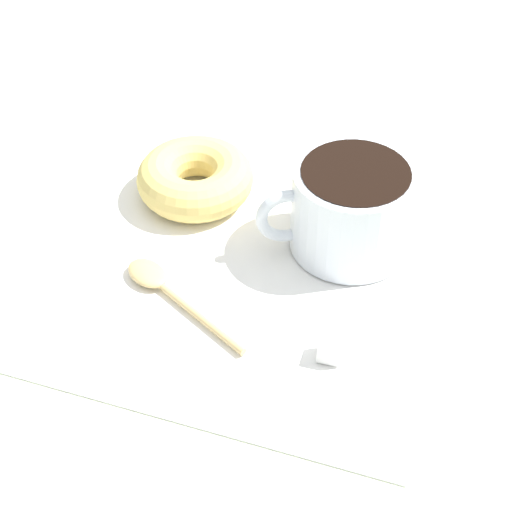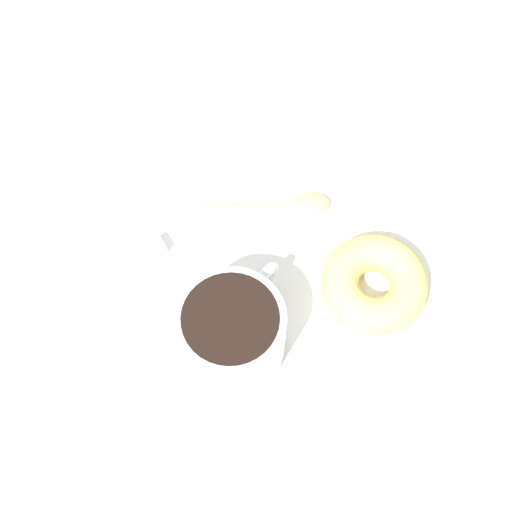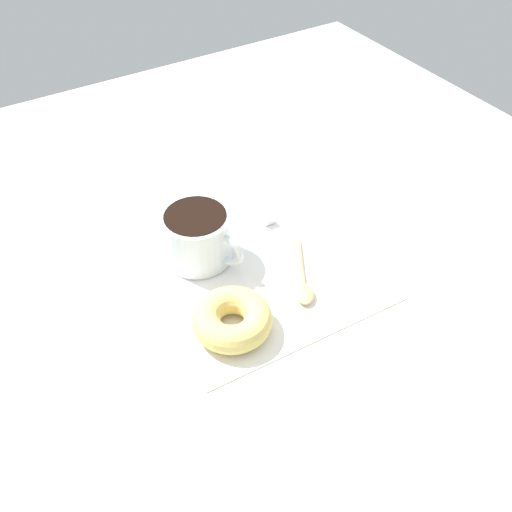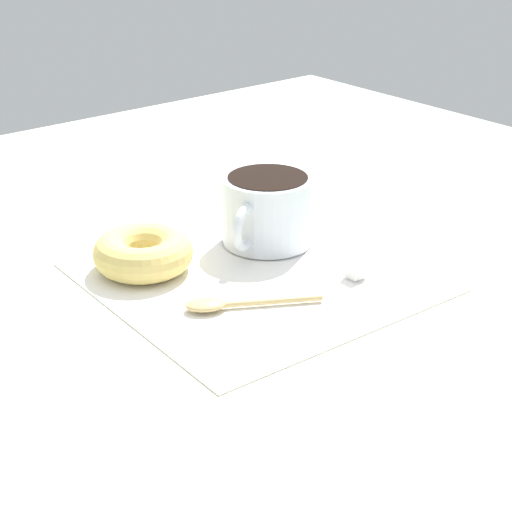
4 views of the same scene
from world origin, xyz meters
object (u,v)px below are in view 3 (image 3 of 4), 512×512
at_px(donut, 232,319).
at_px(spoon, 304,285).
at_px(coffee_cup, 198,236).
at_px(sugar_cube, 267,218).

relative_size(donut, spoon, 0.85).
xyz_separation_m(donut, spoon, (0.01, -0.11, -0.01)).
xyz_separation_m(coffee_cup, spoon, (-0.12, -0.09, -0.03)).
bearing_deg(coffee_cup, sugar_cube, -84.08).
xyz_separation_m(spoon, sugar_cube, (0.13, -0.03, 0.00)).
bearing_deg(sugar_cube, coffee_cup, 95.92).
relative_size(donut, sugar_cube, 6.22).
relative_size(spoon, sugar_cube, 7.36).
xyz_separation_m(coffee_cup, donut, (-0.13, 0.02, -0.02)).
relative_size(coffee_cup, spoon, 1.02).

